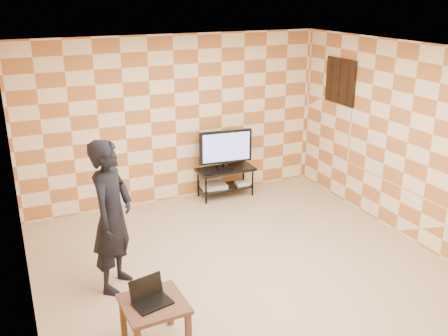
{
  "coord_description": "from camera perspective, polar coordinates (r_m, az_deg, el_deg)",
  "views": [
    {
      "loc": [
        -2.5,
        -4.95,
        3.33
      ],
      "look_at": [
        0.0,
        0.6,
        1.15
      ],
      "focal_mm": 40.0,
      "sensor_mm": 36.0,
      "label": 1
    }
  ],
  "objects": [
    {
      "name": "floor",
      "position": [
        6.47,
        2.23,
        -11.3
      ],
      "size": [
        5.0,
        5.0,
        0.0
      ],
      "primitive_type": "plane",
      "color": "tan",
      "rests_on": "ground"
    },
    {
      "name": "wall_back",
      "position": [
        8.1,
        -5.56,
        5.47
      ],
      "size": [
        5.0,
        0.02,
        2.7
      ],
      "primitive_type": "cube",
      "color": "beige",
      "rests_on": "ground"
    },
    {
      "name": "wall_front",
      "position": [
        4.02,
        18.84,
        -10.97
      ],
      "size": [
        5.0,
        0.02,
        2.7
      ],
      "primitive_type": "cube",
      "color": "beige",
      "rests_on": "ground"
    },
    {
      "name": "wall_left",
      "position": [
        5.33,
        -22.47,
        -3.69
      ],
      "size": [
        0.02,
        5.0,
        2.7
      ],
      "primitive_type": "cube",
      "color": "beige",
      "rests_on": "ground"
    },
    {
      "name": "wall_right",
      "position": [
        7.31,
        20.24,
        2.75
      ],
      "size": [
        0.02,
        5.0,
        2.7
      ],
      "primitive_type": "cube",
      "color": "beige",
      "rests_on": "ground"
    },
    {
      "name": "ceiling",
      "position": [
        5.58,
        2.6,
        13.21
      ],
      "size": [
        5.0,
        5.0,
        0.02
      ],
      "primitive_type": "cube",
      "color": "white",
      "rests_on": "wall_back"
    },
    {
      "name": "wall_art",
      "position": [
        8.3,
        13.15,
        9.63
      ],
      "size": [
        0.04,
        0.72,
        0.72
      ],
      "color": "black",
      "rests_on": "wall_right"
    },
    {
      "name": "tv_stand",
      "position": [
        8.42,
        0.16,
        -0.91
      ],
      "size": [
        0.97,
        0.44,
        0.5
      ],
      "color": "black",
      "rests_on": "floor"
    },
    {
      "name": "tv",
      "position": [
        8.25,
        0.18,
        2.33
      ],
      "size": [
        0.9,
        0.2,
        0.66
      ],
      "color": "black",
      "rests_on": "tv_stand"
    },
    {
      "name": "dvd_player",
      "position": [
        8.42,
        -1.2,
        -2.06
      ],
      "size": [
        0.45,
        0.34,
        0.07
      ],
      "primitive_type": "cube",
      "rotation": [
        0.0,
        0.0,
        -0.1
      ],
      "color": "#AEAEB0",
      "rests_on": "tv_stand"
    },
    {
      "name": "game_console",
      "position": [
        8.56,
        2.11,
        -1.75
      ],
      "size": [
        0.25,
        0.19,
        0.05
      ],
      "primitive_type": "cube",
      "rotation": [
        0.0,
        0.0,
        -0.09
      ],
      "color": "silver",
      "rests_on": "tv_stand"
    },
    {
      "name": "side_table",
      "position": [
        5.06,
        -7.98,
        -15.77
      ],
      "size": [
        0.62,
        0.62,
        0.5
      ],
      "color": "#3D2619",
      "rests_on": "floor"
    },
    {
      "name": "laptop",
      "position": [
        4.99,
        -8.44,
        -14.4
      ],
      "size": [
        0.4,
        0.34,
        0.23
      ],
      "color": "black",
      "rests_on": "side_table"
    },
    {
      "name": "person",
      "position": [
        5.82,
        -12.67,
        -5.41
      ],
      "size": [
        0.75,
        0.79,
        1.81
      ],
      "primitive_type": "imported",
      "rotation": [
        0.0,
        0.0,
        0.92
      ],
      "color": "black",
      "rests_on": "floor"
    }
  ]
}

